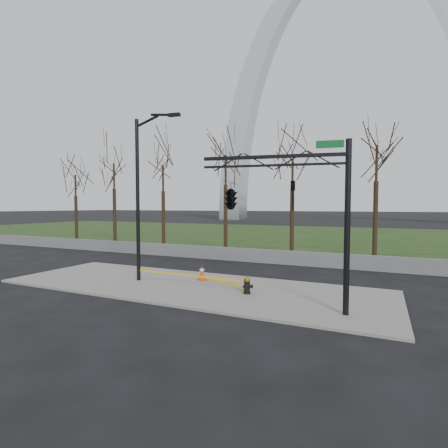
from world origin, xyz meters
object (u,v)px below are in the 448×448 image
at_px(traffic_signal_mast, 252,196).
at_px(street_light, 142,187).
at_px(traffic_cone, 202,273).
at_px(fire_hydrant, 247,285).

bearing_deg(traffic_signal_mast, street_light, 151.99).
height_order(traffic_cone, traffic_signal_mast, traffic_signal_mast).
bearing_deg(traffic_signal_mast, traffic_cone, 128.65).
height_order(fire_hydrant, traffic_signal_mast, traffic_signal_mast).
bearing_deg(street_light, fire_hydrant, -9.67).
bearing_deg(fire_hydrant, traffic_signal_mast, -74.14).
xyz_separation_m(traffic_cone, traffic_signal_mast, (3.82, -3.28, 3.68)).
distance_m(fire_hydrant, traffic_signal_mast, 4.19).
xyz_separation_m(fire_hydrant, street_light, (-5.63, 0.23, 4.24)).
relative_size(fire_hydrant, street_light, 0.09).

